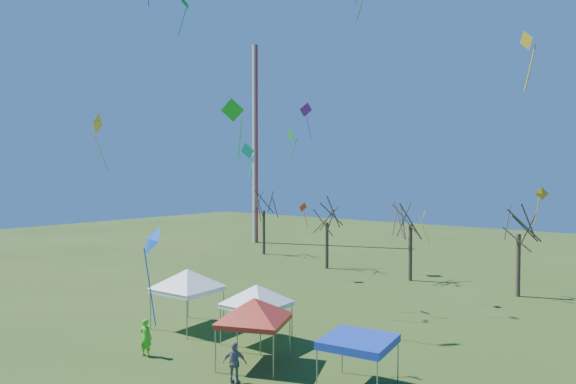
% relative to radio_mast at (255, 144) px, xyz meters
% --- Properties ---
extents(ground, '(140.00, 140.00, 0.00)m').
position_rel_radio_mast_xyz_m(ground, '(28.00, -34.00, -12.50)').
color(ground, '#2F4917').
rests_on(ground, ground).
extents(radio_mast, '(0.70, 0.70, 25.00)m').
position_rel_radio_mast_xyz_m(radio_mast, '(0.00, 0.00, 0.00)').
color(radio_mast, silver).
rests_on(radio_mast, ground).
extents(tree_0, '(3.83, 3.83, 8.44)m').
position_rel_radio_mast_xyz_m(tree_0, '(7.15, -6.62, -6.01)').
color(tree_0, '#3D2D21').
rests_on(tree_0, ground).
extents(tree_1, '(3.42, 3.42, 7.54)m').
position_rel_radio_mast_xyz_m(tree_1, '(17.23, -9.35, -6.71)').
color(tree_1, '#3D2D21').
rests_on(tree_1, ground).
extents(tree_2, '(3.71, 3.71, 8.18)m').
position_rel_radio_mast_xyz_m(tree_2, '(25.63, -9.62, -6.21)').
color(tree_2, '#3D2D21').
rests_on(tree_2, ground).
extents(tree_3, '(3.59, 3.59, 7.91)m').
position_rel_radio_mast_xyz_m(tree_3, '(34.03, -9.96, -6.42)').
color(tree_3, '#3D2D21').
rests_on(tree_3, ground).
extents(tent_white_west, '(4.37, 4.37, 3.86)m').
position_rel_radio_mast_xyz_m(tent_white_west, '(21.26, -29.50, -9.38)').
color(tent_white_west, gray).
rests_on(tent_white_west, ground).
extents(tent_white_mid, '(3.97, 3.97, 3.51)m').
position_rel_radio_mast_xyz_m(tent_white_mid, '(26.10, -29.04, -9.67)').
color(tent_white_mid, gray).
rests_on(tent_white_mid, ground).
extents(tent_red, '(3.74, 3.74, 3.56)m').
position_rel_radio_mast_xyz_m(tent_red, '(28.04, -31.39, -9.63)').
color(tent_red, gray).
rests_on(tent_red, ground).
extents(tent_blue, '(3.06, 3.06, 2.11)m').
position_rel_radio_mast_xyz_m(tent_blue, '(33.16, -30.77, -10.56)').
color(tent_blue, gray).
rests_on(tent_blue, ground).
extents(person_green, '(0.74, 0.57, 1.80)m').
position_rel_radio_mast_xyz_m(person_green, '(23.23, -33.78, -11.60)').
color(person_green, green).
rests_on(person_green, ground).
extents(person_grey, '(1.08, 0.87, 1.72)m').
position_rel_radio_mast_xyz_m(person_grey, '(28.79, -33.43, -11.64)').
color(person_grey, slate).
rests_on(person_grey, ground).
extents(kite_2, '(1.11, 1.54, 3.45)m').
position_rel_radio_mast_xyz_m(kite_2, '(15.77, -10.70, 2.11)').
color(kite_2, '#7517A2').
rests_on(kite_2, ground).
extents(kite_1, '(0.82, 0.44, 1.83)m').
position_rel_radio_mast_xyz_m(kite_1, '(27.32, -30.99, -2.71)').
color(kite_1, '#0BB090').
rests_on(kite_1, ground).
extents(kite_17, '(0.84, 0.79, 2.62)m').
position_rel_radio_mast_xyz_m(kite_17, '(38.08, -25.45, 1.76)').
color(kite_17, gold).
rests_on(kite_17, ground).
extents(kite_19, '(0.85, 0.78, 2.39)m').
position_rel_radio_mast_xyz_m(kite_19, '(36.19, -13.28, -5.05)').
color(kite_19, orange).
rests_on(kite_19, ground).
extents(kite_14, '(1.19, 1.33, 3.63)m').
position_rel_radio_mast_xyz_m(kite_14, '(14.76, -31.06, -0.70)').
color(kite_14, yellow).
rests_on(kite_14, ground).
extents(kite_27, '(1.00, 0.82, 2.38)m').
position_rel_radio_mast_xyz_m(kite_27, '(29.22, -33.92, -1.26)').
color(kite_27, green).
rests_on(kite_27, ground).
extents(kite_13, '(0.68, 0.95, 2.25)m').
position_rel_radio_mast_xyz_m(kite_13, '(18.33, -14.54, -6.55)').
color(kite_13, '#EB3A0C').
rests_on(kite_13, ground).
extents(kite_11, '(1.21, 1.05, 2.51)m').
position_rel_radio_mast_xyz_m(kite_11, '(22.31, -21.30, -1.15)').
color(kite_11, green).
rests_on(kite_11, ground).
extents(kite_5, '(1.44, 1.04, 4.20)m').
position_rel_radio_mast_xyz_m(kite_5, '(26.61, -35.93, -6.47)').
color(kite_5, blue).
rests_on(kite_5, ground).
extents(kite_7, '(0.86, 1.03, 2.73)m').
position_rel_radio_mast_xyz_m(kite_7, '(16.68, -25.58, 7.65)').
color(kite_7, green).
rests_on(kite_7, ground).
extents(kite_22, '(0.74, 0.84, 2.45)m').
position_rel_radio_mast_xyz_m(kite_22, '(29.35, -15.57, -6.63)').
color(kite_22, '#F8FF1A').
rests_on(kite_22, ground).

